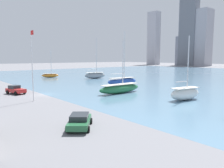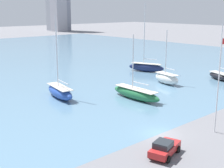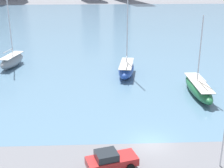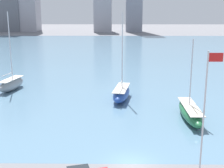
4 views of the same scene
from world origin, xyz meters
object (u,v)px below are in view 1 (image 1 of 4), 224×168
at_px(flag_pole, 32,63).
at_px(parked_sedan_green, 80,121).
at_px(sailboat_white, 185,93).
at_px(sailboat_orange, 50,75).
at_px(parked_pickup_red, 16,90).
at_px(sailboat_green, 120,88).
at_px(sailboat_blue, 122,81).
at_px(sailboat_gray, 95,75).

relative_size(flag_pole, parked_sedan_green, 2.45).
xyz_separation_m(flag_pole, sailboat_white, (16.01, 20.67, -5.28)).
bearing_deg(sailboat_orange, sailboat_white, 22.89).
bearing_deg(sailboat_white, parked_pickup_red, -132.05).
bearing_deg(sailboat_green, sailboat_blue, 135.61).
xyz_separation_m(sailboat_gray, sailboat_orange, (-14.69, -10.29, -0.36)).
height_order(parked_pickup_red, parked_sedan_green, parked_pickup_red).
bearing_deg(sailboat_green, sailboat_white, 16.28).
height_order(sailboat_green, parked_pickup_red, sailboat_green).
height_order(sailboat_blue, sailboat_orange, sailboat_blue).
relative_size(sailboat_blue, sailboat_orange, 1.39).
bearing_deg(sailboat_gray, parked_sedan_green, -25.39).
height_order(sailboat_gray, sailboat_orange, sailboat_gray).
bearing_deg(parked_pickup_red, sailboat_blue, -24.16).
height_order(sailboat_gray, parked_sedan_green, sailboat_gray).
relative_size(sailboat_blue, parked_sedan_green, 2.93).
distance_m(sailboat_white, parked_sedan_green, 22.25).
xyz_separation_m(flag_pole, sailboat_green, (3.10, 17.03, -5.44)).
bearing_deg(sailboat_green, flag_pole, -99.79).
relative_size(flag_pole, sailboat_gray, 0.83).
distance_m(sailboat_white, sailboat_green, 13.41).
height_order(sailboat_orange, parked_sedan_green, sailboat_orange).
bearing_deg(sailboat_gray, flag_pole, -38.14).
height_order(flag_pole, sailboat_white, flag_pole).
height_order(sailboat_white, sailboat_green, sailboat_white).
distance_m(sailboat_blue, parked_sedan_green, 36.49).
bearing_deg(parked_sedan_green, sailboat_blue, 80.00).
bearing_deg(flag_pole, sailboat_white, 52.24).
height_order(sailboat_gray, parked_pickup_red, sailboat_gray).
distance_m(sailboat_green, sailboat_orange, 44.79).
relative_size(flag_pole, sailboat_orange, 1.16).
bearing_deg(sailboat_orange, sailboat_green, 17.89).
height_order(sailboat_orange, parked_pickup_red, sailboat_orange).
xyz_separation_m(flag_pole, sailboat_blue, (-6.28, 26.39, -5.34)).
relative_size(parked_pickup_red, parked_sedan_green, 1.00).
distance_m(sailboat_green, parked_sedan_green, 23.31).
xyz_separation_m(flag_pole, sailboat_gray, (-26.73, 32.13, -5.26)).
height_order(sailboat_gray, sailboat_green, sailboat_gray).
relative_size(flag_pole, sailboat_green, 1.08).
xyz_separation_m(sailboat_white, parked_sedan_green, (1.17, -22.22, -0.42)).
bearing_deg(sailboat_orange, parked_pickup_red, -10.71).
height_order(flag_pole, sailboat_orange, flag_pole).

